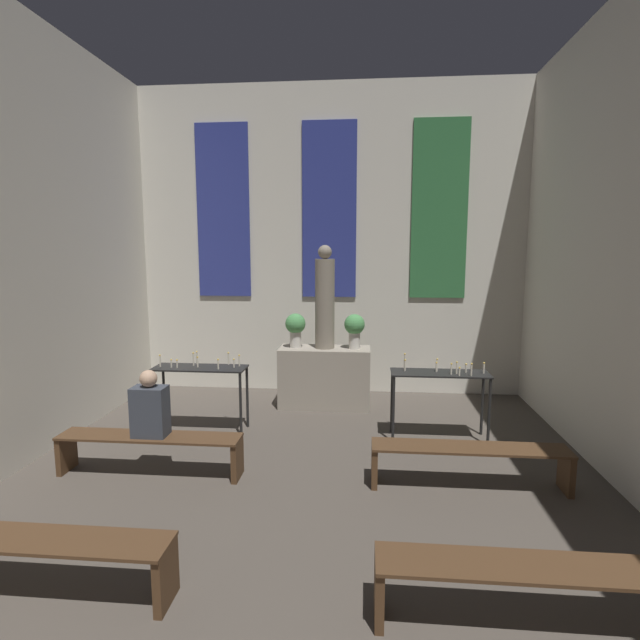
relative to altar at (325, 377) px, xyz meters
The scene contains 12 objects.
wall_back 2.31m from the altar, 90.00° to the left, with size 6.60×0.16×5.09m.
altar is the anchor object (origin of this frame).
statue 1.19m from the altar, ahead, with size 0.30×0.30×1.56m.
flower_vase_left 0.90m from the altar, behind, with size 0.31×0.31×0.53m.
flower_vase_right 0.90m from the altar, ahead, with size 0.31×0.31×0.53m.
candle_rack_left 1.99m from the altar, 142.75° to the right, with size 1.23×0.43×1.06m.
candle_rack_right 1.99m from the altar, 37.24° to the right, with size 1.23×0.43×1.08m.
pew_second_left 4.76m from the altar, 110.75° to the right, with size 1.98×0.36×0.44m.
pew_second_right 4.76m from the altar, 69.25° to the right, with size 1.98×0.36×0.44m.
pew_back_left 3.04m from the altar, 123.67° to the right, with size 1.98×0.36×0.44m.
pew_back_right 3.04m from the altar, 56.33° to the right, with size 1.98×0.36×0.44m.
person_seated 3.04m from the altar, 123.35° to the right, with size 0.36×0.24×0.72m.
Camera 1 is at (0.61, 0.73, 2.43)m, focal length 28.00 mm.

